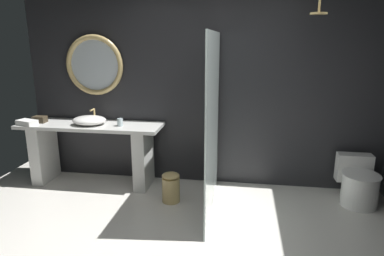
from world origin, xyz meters
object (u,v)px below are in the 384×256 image
(tissue_box, at_px, (40,119))
(rain_shower_head, at_px, (319,9))
(tumbler_cup, at_px, (120,122))
(round_wall_mirror, at_px, (94,65))
(toilet, at_px, (358,183))
(folded_hand_towel, at_px, (27,122))
(vessel_sink, at_px, (89,120))
(waste_bin, at_px, (171,187))

(tissue_box, relative_size, rain_shower_head, 0.48)
(tumbler_cup, bearing_deg, round_wall_mirror, 144.67)
(round_wall_mirror, bearing_deg, rain_shower_head, -10.28)
(rain_shower_head, bearing_deg, toilet, 13.44)
(folded_hand_towel, bearing_deg, toilet, 1.33)
(tumbler_cup, xyz_separation_m, toilet, (2.94, -0.03, -0.64))
(rain_shower_head, distance_m, toilet, 2.07)
(tumbler_cup, relative_size, rain_shower_head, 0.28)
(tissue_box, height_order, rain_shower_head, rain_shower_head)
(vessel_sink, xyz_separation_m, tumbler_cup, (0.42, -0.01, -0.01))
(tumbler_cup, bearing_deg, tissue_box, 178.99)
(rain_shower_head, height_order, toilet, rain_shower_head)
(rain_shower_head, bearing_deg, round_wall_mirror, 169.72)
(vessel_sink, bearing_deg, folded_hand_towel, -170.22)
(tissue_box, height_order, waste_bin, tissue_box)
(tumbler_cup, relative_size, round_wall_mirror, 0.12)
(vessel_sink, relative_size, tumbler_cup, 4.48)
(rain_shower_head, height_order, folded_hand_towel, rain_shower_head)
(tissue_box, bearing_deg, folded_hand_towel, -121.33)
(vessel_sink, xyz_separation_m, folded_hand_towel, (-0.80, -0.14, -0.03))
(round_wall_mirror, relative_size, waste_bin, 2.18)
(waste_bin, height_order, folded_hand_towel, folded_hand_towel)
(tissue_box, bearing_deg, rain_shower_head, -3.48)
(tissue_box, distance_m, rain_shower_head, 3.66)
(round_wall_mirror, distance_m, toilet, 3.64)
(tumbler_cup, xyz_separation_m, folded_hand_towel, (-1.22, -0.13, -0.02))
(folded_hand_towel, bearing_deg, round_wall_mirror, 28.79)
(round_wall_mirror, bearing_deg, tumbler_cup, -35.33)
(tissue_box, bearing_deg, tumbler_cup, -1.01)
(tumbler_cup, distance_m, round_wall_mirror, 0.87)
(waste_bin, bearing_deg, tumbler_cup, 155.11)
(tissue_box, xyz_separation_m, rain_shower_head, (3.41, -0.21, 1.33))
(toilet, bearing_deg, folded_hand_towel, -178.67)
(round_wall_mirror, distance_m, folded_hand_towel, 1.14)
(tumbler_cup, height_order, folded_hand_towel, tumbler_cup)
(vessel_sink, relative_size, toilet, 0.73)
(tissue_box, bearing_deg, vessel_sink, -0.78)
(toilet, relative_size, folded_hand_towel, 2.33)
(vessel_sink, height_order, tissue_box, vessel_sink)
(rain_shower_head, distance_m, waste_bin, 2.55)
(rain_shower_head, xyz_separation_m, waste_bin, (-1.56, -0.15, -2.02))
(toilet, bearing_deg, vessel_sink, 179.30)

